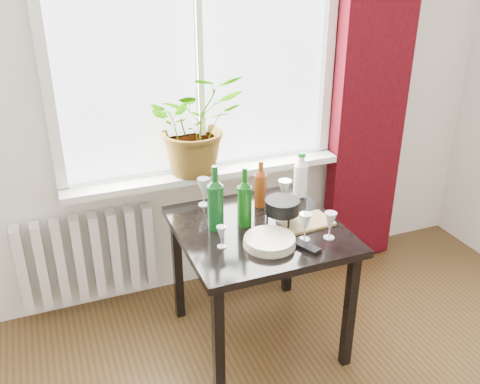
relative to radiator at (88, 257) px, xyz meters
name	(u,v)px	position (x,y,z in m)	size (l,w,h in m)	color
window	(198,41)	(0.75, 0.04, 1.22)	(1.72, 0.08, 1.62)	white
windowsill	(205,173)	(0.75, -0.03, 0.44)	(1.72, 0.20, 0.04)	silver
curtain	(372,81)	(1.87, -0.06, 0.92)	(0.50, 0.12, 2.56)	#34040A
radiator	(88,257)	(0.00, 0.00, 0.00)	(0.80, 0.10, 0.55)	silver
table	(259,242)	(0.85, -0.63, 0.27)	(0.85, 0.85, 0.74)	black
potted_plant	(196,123)	(0.70, -0.03, 0.77)	(0.55, 0.48, 0.61)	#1D6E1D
wine_bottle_left	(215,197)	(0.63, -0.56, 0.54)	(0.08, 0.08, 0.36)	#0D4417
wine_bottle_right	(244,197)	(0.79, -0.57, 0.52)	(0.08, 0.08, 0.33)	#0E470D
bottle_amber	(261,183)	(0.95, -0.40, 0.50)	(0.07, 0.07, 0.28)	maroon
cleaning_bottle	(301,175)	(1.22, -0.38, 0.50)	(0.08, 0.08, 0.28)	white
wineglass_front_right	(305,227)	(1.01, -0.83, 0.44)	(0.06, 0.06, 0.15)	silver
wineglass_far_right	(330,225)	(1.13, -0.86, 0.43)	(0.06, 0.06, 0.15)	silver
wineglass_back_center	(284,194)	(1.07, -0.48, 0.45)	(0.08, 0.08, 0.18)	silver
wineglass_back_left	(204,192)	(0.66, -0.28, 0.45)	(0.07, 0.07, 0.17)	silver
wineglass_front_left	(221,237)	(0.60, -0.75, 0.42)	(0.05, 0.05, 0.12)	silver
plate_stack	(270,241)	(0.82, -0.81, 0.38)	(0.26, 0.26, 0.04)	beige
fondue_pot	(282,212)	(0.98, -0.64, 0.43)	(0.21, 0.18, 0.14)	black
tv_remote	(303,245)	(0.97, -0.89, 0.37)	(0.05, 0.18, 0.02)	black
cutting_board	(306,222)	(1.10, -0.69, 0.37)	(0.27, 0.18, 0.01)	#9D7C47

